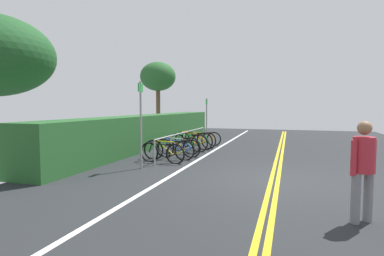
{
  "coord_description": "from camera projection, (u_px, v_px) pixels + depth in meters",
  "views": [
    {
      "loc": [
        -7.86,
        -0.32,
        1.83
      ],
      "look_at": [
        3.14,
        3.1,
        1.01
      ],
      "focal_mm": 29.41,
      "sensor_mm": 36.0,
      "label": 1
    }
  ],
  "objects": [
    {
      "name": "ground_plane",
      "position": [
        275.0,
        181.0,
        7.72
      ],
      "size": [
        34.26,
        12.26,
        0.05
      ],
      "primitive_type": "cube",
      "color": "#232628"
    },
    {
      "name": "centre_line_yellow_inner",
      "position": [
        278.0,
        181.0,
        7.69
      ],
      "size": [
        30.84,
        0.1,
        0.0
      ],
      "primitive_type": "cube",
      "color": "gold",
      "rests_on": "ground_plane"
    },
    {
      "name": "centre_line_yellow_outer",
      "position": [
        271.0,
        180.0,
        7.74
      ],
      "size": [
        30.84,
        0.1,
        0.0
      ],
      "primitive_type": "cube",
      "color": "gold",
      "rests_on": "ground_plane"
    },
    {
      "name": "bike_lane_stripe_white",
      "position": [
        175.0,
        174.0,
        8.49
      ],
      "size": [
        30.84,
        0.12,
        0.0
      ],
      "primitive_type": "cube",
      "color": "white",
      "rests_on": "ground_plane"
    },
    {
      "name": "bike_rack",
      "position": [
        184.0,
        137.0,
        12.26
      ],
      "size": [
        5.67,
        0.05,
        0.81
      ],
      "color": "#9EA0A5",
      "rests_on": "ground_plane"
    },
    {
      "name": "bicycle_0",
      "position": [
        162.0,
        153.0,
        10.1
      ],
      "size": [
        0.46,
        1.62,
        0.7
      ],
      "color": "black",
      "rests_on": "ground_plane"
    },
    {
      "name": "bicycle_1",
      "position": [
        169.0,
        150.0,
        10.65
      ],
      "size": [
        0.46,
        1.79,
        0.73
      ],
      "color": "black",
      "rests_on": "ground_plane"
    },
    {
      "name": "bicycle_2",
      "position": [
        178.0,
        148.0,
        11.24
      ],
      "size": [
        0.46,
        1.63,
        0.69
      ],
      "color": "black",
      "rests_on": "ground_plane"
    },
    {
      "name": "bicycle_3",
      "position": [
        179.0,
        145.0,
        11.93
      ],
      "size": [
        0.46,
        1.66,
        0.7
      ],
      "color": "black",
      "rests_on": "ground_plane"
    },
    {
      "name": "bicycle_4",
      "position": [
        188.0,
        142.0,
        12.64
      ],
      "size": [
        0.46,
        1.71,
        0.76
      ],
      "color": "black",
      "rests_on": "ground_plane"
    },
    {
      "name": "bicycle_5",
      "position": [
        193.0,
        141.0,
        13.23
      ],
      "size": [
        0.51,
        1.79,
        0.78
      ],
      "color": "black",
      "rests_on": "ground_plane"
    },
    {
      "name": "bicycle_6",
      "position": [
        198.0,
        140.0,
        13.74
      ],
      "size": [
        0.57,
        1.73,
        0.74
      ],
      "color": "black",
      "rests_on": "ground_plane"
    },
    {
      "name": "bicycle_7",
      "position": [
        203.0,
        139.0,
        14.51
      ],
      "size": [
        0.46,
        1.69,
        0.68
      ],
      "color": "black",
      "rests_on": "ground_plane"
    },
    {
      "name": "pedestrian",
      "position": [
        363.0,
        165.0,
        4.88
      ],
      "size": [
        0.33,
        0.41,
        1.6
      ],
      "color": "slate",
      "rests_on": "ground_plane"
    },
    {
      "name": "sign_post_near",
      "position": [
        141.0,
        117.0,
        9.09
      ],
      "size": [
        0.36,
        0.07,
        2.53
      ],
      "color": "gray",
      "rests_on": "ground_plane"
    },
    {
      "name": "sign_post_far",
      "position": [
        207.0,
        116.0,
        15.69
      ],
      "size": [
        0.36,
        0.06,
        2.2
      ],
      "color": "gray",
      "rests_on": "ground_plane"
    },
    {
      "name": "hedge_backdrop",
      "position": [
        150.0,
        130.0,
        14.31
      ],
      "size": [
        14.62,
        1.24,
        1.42
      ],
      "primitive_type": "cube",
      "color": "#235626",
      "rests_on": "ground_plane"
    },
    {
      "name": "tree_mid",
      "position": [
        158.0,
        77.0,
        20.0
      ],
      "size": [
        2.26,
        2.26,
        4.62
      ],
      "color": "brown",
      "rests_on": "ground_plane"
    }
  ]
}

